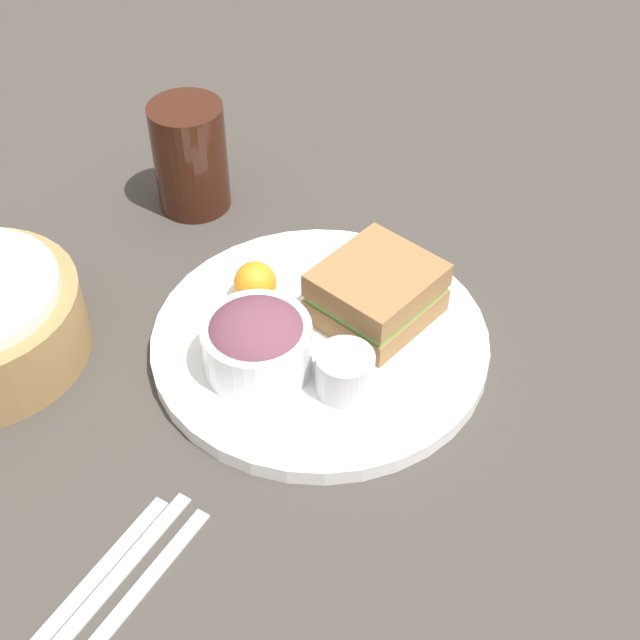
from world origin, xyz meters
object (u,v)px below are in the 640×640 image
object	(u,v)px
salad_bowl	(257,341)
fork	(136,594)
plate	(320,341)
knife	(118,582)
sandwich	(377,293)
drink_glass	(190,157)
spoon	(100,571)
dressing_cup	(345,372)

from	to	relation	value
salad_bowl	fork	distance (m)	0.24
fork	plate	bearing A→B (deg)	-176.50
salad_bowl	knife	bearing A→B (deg)	-172.25
fork	knife	distance (m)	0.02
sandwich	drink_glass	world-z (taller)	drink_glass
drink_glass	knife	size ratio (longest dim) A/B	0.70
plate	drink_glass	xyz separation A→B (m)	(0.12, 0.24, 0.05)
drink_glass	spoon	bearing A→B (deg)	-150.83
plate	salad_bowl	xyz separation A→B (m)	(-0.06, 0.03, 0.04)
salad_bowl	drink_glass	size ratio (longest dim) A/B	0.80
salad_bowl	drink_glass	distance (m)	0.28
plate	spoon	bearing A→B (deg)	177.34
salad_bowl	spoon	bearing A→B (deg)	-176.66
fork	salad_bowl	bearing A→B (deg)	-168.76
plate	salad_bowl	bearing A→B (deg)	156.59
spoon	salad_bowl	bearing A→B (deg)	-177.50
drink_glass	dressing_cup	bearing A→B (deg)	-118.65
drink_glass	fork	world-z (taller)	drink_glass
knife	plate	bearing A→B (deg)	180.00
dressing_cup	fork	distance (m)	0.25
sandwich	dressing_cup	world-z (taller)	sandwich
dressing_cup	drink_glass	xyz separation A→B (m)	(0.16, 0.30, 0.02)
plate	fork	world-z (taller)	plate
plate	knife	distance (m)	0.29
fork	spoon	xyz separation A→B (m)	(-0.00, 0.04, 0.00)
knife	spoon	size ratio (longest dim) A/B	1.17
plate	sandwich	size ratio (longest dim) A/B	2.65
dressing_cup	knife	xyz separation A→B (m)	(-0.25, 0.05, -0.04)
dressing_cup	drink_glass	size ratio (longest dim) A/B	0.42
drink_glass	sandwich	bearing A→B (deg)	-103.42
dressing_cup	drink_glass	bearing A→B (deg)	61.35
plate	dressing_cup	distance (m)	0.08
dressing_cup	spoon	bearing A→B (deg)	164.72
salad_bowl	spoon	distance (m)	0.24
drink_glass	spoon	size ratio (longest dim) A/B	0.82
sandwich	salad_bowl	world-z (taller)	salad_bowl
dressing_cup	sandwich	bearing A→B (deg)	13.92
drink_glass	fork	size ratio (longest dim) A/B	0.74
plate	sandwich	world-z (taller)	sandwich
dressing_cup	spoon	world-z (taller)	dressing_cup
sandwich	salad_bowl	distance (m)	0.13
knife	drink_glass	bearing A→B (deg)	-149.79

